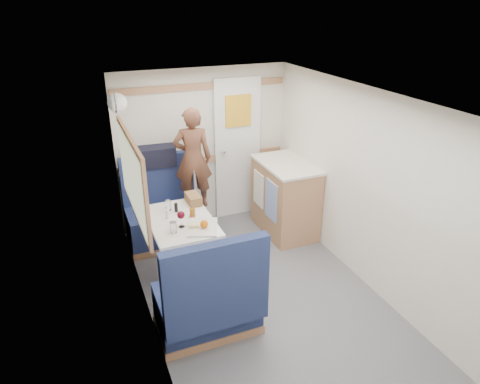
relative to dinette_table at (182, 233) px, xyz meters
name	(u,v)px	position (x,y,z in m)	size (l,w,h in m)	color
floor	(282,323)	(0.65, -1.00, -0.57)	(4.50, 4.50, 0.00)	#515156
ceiling	(293,110)	(0.65, -1.00, 1.43)	(4.50, 4.50, 0.00)	silver
wall_back	(204,148)	(0.65, 1.25, 0.43)	(2.20, 0.02, 2.00)	silver
wall_left	(155,256)	(-0.45, -1.00, 0.43)	(0.02, 4.50, 2.00)	silver
wall_right	(393,207)	(1.75, -1.00, 0.43)	(0.02, 4.50, 2.00)	silver
oak_trim_low	(205,159)	(0.65, 1.23, 0.28)	(2.15, 0.02, 0.08)	#966A44
oak_trim_high	(202,86)	(0.65, 1.23, 1.21)	(2.15, 0.02, 0.08)	#966A44
side_window	(132,177)	(-0.43, 0.00, 0.68)	(0.04, 1.30, 0.72)	#979C85
rear_door	(237,146)	(1.10, 1.22, 0.41)	(0.62, 0.12, 1.86)	white
dinette_table	(182,233)	(0.00, 0.00, 0.00)	(0.62, 0.92, 0.72)	white
bench_far	(164,219)	(0.00, 0.86, -0.27)	(0.90, 0.59, 1.05)	#162248
bench_near	(209,306)	(0.00, -0.86, -0.27)	(0.90, 0.59, 1.05)	#162248
ledge	(156,167)	(0.00, 1.12, 0.31)	(0.90, 0.14, 0.04)	#966A44
dome_light	(117,103)	(-0.39, 0.85, 1.18)	(0.20, 0.20, 0.20)	white
galley_counter	(285,197)	(1.47, 0.55, -0.10)	(0.57, 0.92, 0.92)	#966A44
person	(193,158)	(0.37, 0.80, 0.48)	(0.44, 0.29, 1.20)	brown
duffel_bag	(155,156)	(-0.01, 1.12, 0.45)	(0.49, 0.23, 0.23)	black
tray	(203,227)	(0.15, -0.25, 0.16)	(0.28, 0.36, 0.02)	silver
orange_fruit	(204,224)	(0.16, -0.27, 0.21)	(0.08, 0.08, 0.08)	orange
cheese_block	(194,226)	(0.07, -0.23, 0.19)	(0.09, 0.05, 0.03)	#E0D781
wine_glass	(181,216)	(-0.03, -0.15, 0.28)	(0.08, 0.08, 0.17)	white
tumbler_left	(173,227)	(-0.13, -0.23, 0.21)	(0.07, 0.07, 0.11)	white
tumbler_mid	(168,205)	(-0.06, 0.26, 0.21)	(0.06, 0.06, 0.10)	white
beer_glass	(192,213)	(0.13, 0.02, 0.20)	(0.06, 0.06, 0.09)	brown
pepper_grinder	(176,208)	(0.00, 0.19, 0.20)	(0.04, 0.04, 0.10)	black
salt_grinder	(168,214)	(-0.11, 0.08, 0.20)	(0.04, 0.04, 0.09)	white
bread_loaf	(193,199)	(0.22, 0.32, 0.20)	(0.13, 0.24, 0.10)	brown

